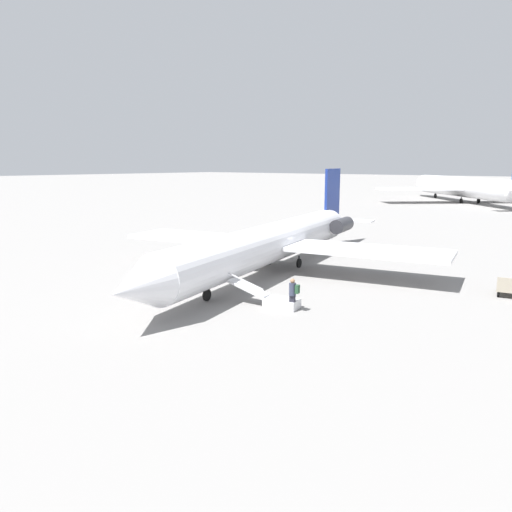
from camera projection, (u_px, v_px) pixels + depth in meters
name	position (u px, v px, depth m)	size (l,w,h in m)	color
ground_plane	(269.00, 273.00, 35.16)	(600.00, 600.00, 0.00)	gray
airplane_main	(275.00, 241.00, 35.64)	(31.61, 24.32, 7.11)	silver
airplane_far_center	(464.00, 187.00, 98.47)	(36.77, 35.64, 10.21)	white
boarding_stairs	(275.00, 300.00, 26.70)	(1.87, 4.14, 1.75)	silver
passenger	(293.00, 293.00, 25.77)	(0.39, 0.56, 1.74)	#23232D
luggage_cart	(508.00, 288.00, 29.01)	(2.36, 1.47, 1.22)	#9E937F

